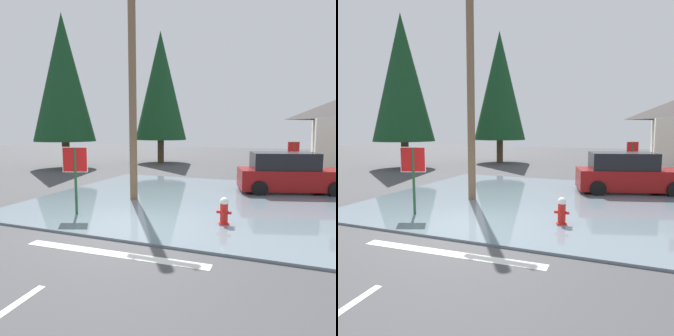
# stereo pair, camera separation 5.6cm
# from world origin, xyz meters

# --- Properties ---
(ground_plane) EXTENTS (80.00, 80.00, 0.10)m
(ground_plane) POSITION_xyz_m (0.00, 0.00, -0.05)
(ground_plane) COLOR #424244
(flood_puddle) EXTENTS (12.61, 10.10, 0.07)m
(flood_puddle) POSITION_xyz_m (1.33, 3.88, 0.03)
(flood_puddle) COLOR slate
(flood_puddle) RESTS_ON ground
(lane_stop_bar) EXTENTS (4.33, 0.43, 0.01)m
(lane_stop_bar) POSITION_xyz_m (0.57, -1.87, 0.00)
(lane_stop_bar) COLOR silver
(lane_stop_bar) RESTS_ON ground
(stop_sign_near) EXTENTS (0.73, 0.29, 2.15)m
(stop_sign_near) POSITION_xyz_m (-2.06, 0.39, 1.53)
(stop_sign_near) COLOR #1E4C28
(stop_sign_near) RESTS_ON ground
(fire_hydrant) EXTENTS (0.41, 0.35, 0.82)m
(fire_hydrant) POSITION_xyz_m (2.40, 1.00, 0.40)
(fire_hydrant) COLOR red
(fire_hydrant) RESTS_ON ground
(utility_pole) EXTENTS (1.60, 0.28, 8.20)m
(utility_pole) POSITION_xyz_m (-1.42, 3.00, 4.28)
(utility_pole) COLOR brown
(utility_pole) RESTS_ON ground
(stop_sign_far) EXTENTS (0.61, 0.39, 2.03)m
(stop_sign_far) POSITION_xyz_m (4.14, 10.75, 1.44)
(stop_sign_far) COLOR #1E4C28
(stop_sign_far) RESTS_ON ground
(parked_car) EXTENTS (4.65, 2.88, 1.72)m
(parked_car) POSITION_xyz_m (4.01, 6.68, 0.81)
(parked_car) COLOR maroon
(parked_car) RESTS_ON ground
(pine_tree_tall_left) EXTENTS (4.15, 4.15, 10.38)m
(pine_tree_tall_left) POSITION_xyz_m (-10.58, 10.58, 6.11)
(pine_tree_tall_left) COLOR #4C3823
(pine_tree_tall_left) RESTS_ON ground
(pine_tree_mid_left) EXTENTS (4.12, 4.12, 10.31)m
(pine_tree_mid_left) POSITION_xyz_m (-5.89, 16.46, 6.06)
(pine_tree_mid_left) COLOR #4C3823
(pine_tree_mid_left) RESTS_ON ground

